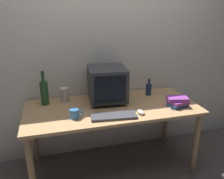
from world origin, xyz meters
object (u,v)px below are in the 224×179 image
at_px(bottle_tall, 44,92).
at_px(book_stack, 178,102).
at_px(computer_mouse, 141,112).
at_px(bottle_short, 149,89).
at_px(keyboard, 114,116).
at_px(mug, 75,114).
at_px(crt_monitor, 107,84).
at_px(metal_canister, 64,95).

height_order(bottle_tall, book_stack, bottle_tall).
relative_size(computer_mouse, bottle_short, 0.52).
bearing_deg(bottle_short, book_stack, -67.81).
relative_size(bottle_tall, bottle_short, 1.86).
distance_m(bottle_tall, book_stack, 1.36).
bearing_deg(book_stack, computer_mouse, -171.13).
height_order(keyboard, mug, mug).
relative_size(book_stack, mug, 1.87).
xyz_separation_m(crt_monitor, metal_canister, (-0.44, 0.12, -0.12)).
bearing_deg(metal_canister, bottle_short, -3.42).
relative_size(crt_monitor, metal_canister, 2.75).
bearing_deg(keyboard, crt_monitor, 90.60).
height_order(book_stack, mug, book_stack).
bearing_deg(bottle_tall, book_stack, -17.38).
distance_m(crt_monitor, book_stack, 0.74).
xyz_separation_m(crt_monitor, bottle_short, (0.50, 0.06, -0.12)).
height_order(book_stack, metal_canister, metal_canister).
relative_size(bottle_short, book_stack, 0.86).
relative_size(computer_mouse, mug, 0.83).
height_order(crt_monitor, mug, crt_monitor).
bearing_deg(computer_mouse, metal_canister, 136.60).
bearing_deg(bottle_tall, metal_canister, 8.40).
distance_m(keyboard, mug, 0.36).
bearing_deg(computer_mouse, crt_monitor, 114.21).
xyz_separation_m(bottle_short, mug, (-0.88, -0.38, -0.03)).
bearing_deg(metal_canister, computer_mouse, -36.73).
bearing_deg(crt_monitor, mug, -140.31).
bearing_deg(bottle_tall, keyboard, -38.24).
bearing_deg(bottle_tall, bottle_short, -1.34).
distance_m(keyboard, bottle_short, 0.70).
xyz_separation_m(computer_mouse, metal_canister, (-0.67, 0.50, 0.06)).
xyz_separation_m(book_stack, metal_canister, (-1.10, 0.43, 0.02)).
bearing_deg(mug, bottle_short, 23.10).
distance_m(bottle_tall, metal_canister, 0.21).
distance_m(crt_monitor, bottle_tall, 0.65).
relative_size(keyboard, bottle_short, 2.17).
xyz_separation_m(keyboard, metal_canister, (-0.40, 0.51, 0.06)).
relative_size(mug, metal_canister, 0.80).
height_order(keyboard, bottle_tall, bottle_tall).
bearing_deg(bottle_short, mug, -156.90).
bearing_deg(bottle_tall, computer_mouse, -28.44).
height_order(computer_mouse, bottle_short, bottle_short).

